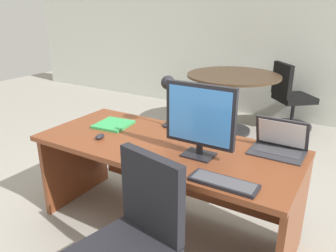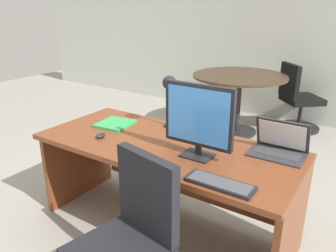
{
  "view_description": "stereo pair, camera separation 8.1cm",
  "coord_description": "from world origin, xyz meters",
  "views": [
    {
      "loc": [
        1.16,
        -1.86,
        1.66
      ],
      "look_at": [
        0.0,
        0.04,
        0.84
      ],
      "focal_mm": 35.52,
      "sensor_mm": 36.0,
      "label": 1
    },
    {
      "loc": [
        1.23,
        -1.82,
        1.66
      ],
      "look_at": [
        0.0,
        0.04,
        0.84
      ],
      "focal_mm": 35.52,
      "sensor_mm": 36.0,
      "label": 2
    }
  ],
  "objects": [
    {
      "name": "desk",
      "position": [
        0.0,
        0.05,
        0.53
      ],
      "size": [
        1.9,
        0.83,
        0.72
      ],
      "color": "brown",
      "rests_on": "ground"
    },
    {
      "name": "desk_lamp",
      "position": [
        -0.15,
        0.3,
        1.03
      ],
      "size": [
        0.12,
        0.14,
        0.42
      ],
      "color": "black",
      "rests_on": "desk"
    },
    {
      "name": "ground",
      "position": [
        0.0,
        1.5,
        0.0
      ],
      "size": [
        12.0,
        12.0,
        0.0
      ],
      "primitive_type": "plane",
      "color": "gray"
    },
    {
      "name": "mouse",
      "position": [
        -0.46,
        -0.18,
        0.74
      ],
      "size": [
        0.05,
        0.08,
        0.04
      ],
      "color": "black",
      "rests_on": "desk"
    },
    {
      "name": "back_wall",
      "position": [
        0.0,
        3.22,
        1.4
      ],
      "size": [
        10.0,
        0.1,
        2.8
      ],
      "primitive_type": "cube",
      "color": "silver",
      "rests_on": "ground"
    },
    {
      "name": "keyboard",
      "position": [
        0.58,
        -0.32,
        0.73
      ],
      "size": [
        0.38,
        0.14,
        0.02
      ],
      "color": "black",
      "rests_on": "desk"
    },
    {
      "name": "laptop",
      "position": [
        0.73,
        0.29,
        0.79
      ],
      "size": [
        0.35,
        0.25,
        0.23
      ],
      "color": "#2D2D33",
      "rests_on": "desk"
    },
    {
      "name": "book",
      "position": [
        -0.56,
        0.1,
        0.73
      ],
      "size": [
        0.29,
        0.3,
        0.02
      ],
      "color": "green",
      "rests_on": "desk"
    },
    {
      "name": "monitor",
      "position": [
        0.3,
        -0.06,
        0.99
      ],
      "size": [
        0.47,
        0.16,
        0.48
      ],
      "color": "black",
      "rests_on": "desk"
    },
    {
      "name": "meeting_table",
      "position": [
        -0.34,
        2.25,
        0.6
      ],
      "size": [
        1.22,
        1.22,
        0.8
      ],
      "color": "black",
      "rests_on": "ground"
    },
    {
      "name": "meeting_chair_near",
      "position": [
        0.29,
        2.83,
        0.38
      ],
      "size": [
        0.66,
        0.65,
        0.92
      ],
      "color": "black",
      "rests_on": "ground"
    }
  ]
}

